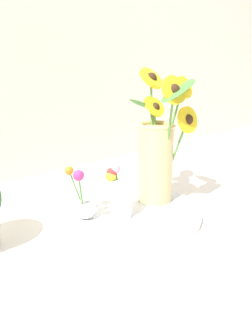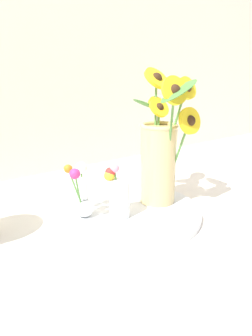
# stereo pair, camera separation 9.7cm
# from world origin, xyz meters

# --- Properties ---
(ground_plane) EXTENTS (6.00, 6.00, 0.00)m
(ground_plane) POSITION_xyz_m (0.00, 0.00, 0.00)
(ground_plane) COLOR silver
(serving_tray) EXTENTS (0.46, 0.46, 0.02)m
(serving_tray) POSITION_xyz_m (-0.01, 0.06, 0.01)
(serving_tray) COLOR silver
(serving_tray) RESTS_ON ground_plane
(mason_jar_sunflowers) EXTENTS (0.18, 0.23, 0.43)m
(mason_jar_sunflowers) POSITION_xyz_m (0.12, 0.06, 0.19)
(mason_jar_sunflowers) COLOR #D1B77A
(mason_jar_sunflowers) RESTS_ON serving_tray
(vase_small_center) EXTENTS (0.06, 0.07, 0.16)m
(vase_small_center) POSITION_xyz_m (-0.05, 0.04, 0.09)
(vase_small_center) COLOR white
(vase_small_center) RESTS_ON serving_tray
(vase_bulb_right) EXTENTS (0.09, 0.10, 0.17)m
(vase_bulb_right) POSITION_xyz_m (-0.14, 0.10, 0.09)
(vase_bulb_right) COLOR white
(vase_bulb_right) RESTS_ON serving_tray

